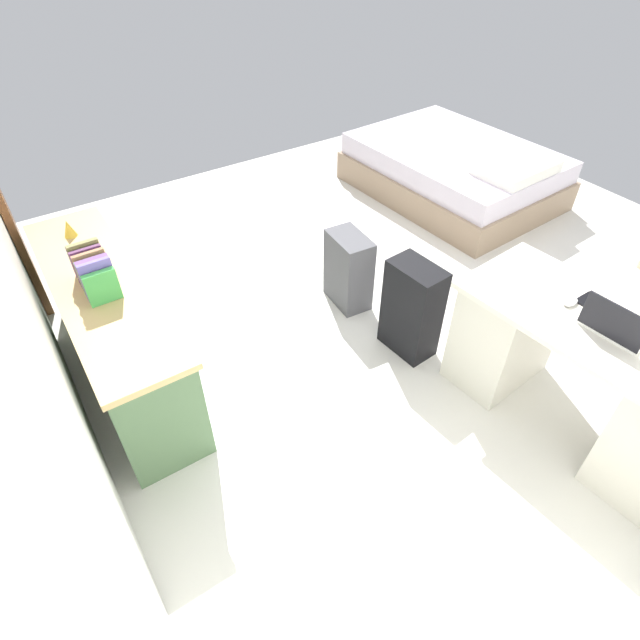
% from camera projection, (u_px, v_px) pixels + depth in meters
% --- Properties ---
extents(ground_plane, '(5.78, 5.78, 0.00)m').
position_uv_depth(ground_plane, '(407.00, 301.00, 3.95)').
color(ground_plane, silver).
extents(desk, '(1.49, 0.77, 0.75)m').
position_uv_depth(desk, '(580.00, 373.00, 2.86)').
color(desk, silver).
rests_on(desk, ground_plane).
extents(credenza, '(1.80, 0.48, 0.73)m').
position_uv_depth(credenza, '(115.00, 331.00, 3.16)').
color(credenza, '#4C6B47').
rests_on(credenza, ground_plane).
extents(bed, '(1.97, 1.50, 0.58)m').
position_uv_depth(bed, '(454.00, 171.00, 5.08)').
color(bed, gray).
rests_on(bed, ground_plane).
extents(suitcase_black, '(0.38, 0.25, 0.67)m').
position_uv_depth(suitcase_black, '(412.00, 309.00, 3.36)').
color(suitcase_black, black).
rests_on(suitcase_black, ground_plane).
extents(suitcase_spare_grey, '(0.38, 0.25, 0.57)m').
position_uv_depth(suitcase_spare_grey, '(348.00, 270.00, 3.77)').
color(suitcase_spare_grey, '#4C4C51').
rests_on(suitcase_spare_grey, ground_plane).
extents(laptop, '(0.33, 0.25, 0.21)m').
position_uv_depth(laptop, '(616.00, 326.00, 2.55)').
color(laptop, silver).
rests_on(laptop, desk).
extents(computer_mouse, '(0.07, 0.10, 0.03)m').
position_uv_depth(computer_mouse, '(570.00, 302.00, 2.74)').
color(computer_mouse, white).
rests_on(computer_mouse, desk).
extents(cell_phone_by_mouse, '(0.07, 0.14, 0.01)m').
position_uv_depth(cell_phone_by_mouse, '(587.00, 299.00, 2.77)').
color(cell_phone_by_mouse, black).
rests_on(cell_phone_by_mouse, desk).
extents(book_row, '(0.35, 0.17, 0.24)m').
position_uv_depth(book_row, '(94.00, 271.00, 2.82)').
color(book_row, green).
rests_on(book_row, credenza).
extents(figurine_small, '(0.08, 0.08, 0.11)m').
position_uv_depth(figurine_small, '(69.00, 229.00, 3.25)').
color(figurine_small, gold).
rests_on(figurine_small, credenza).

